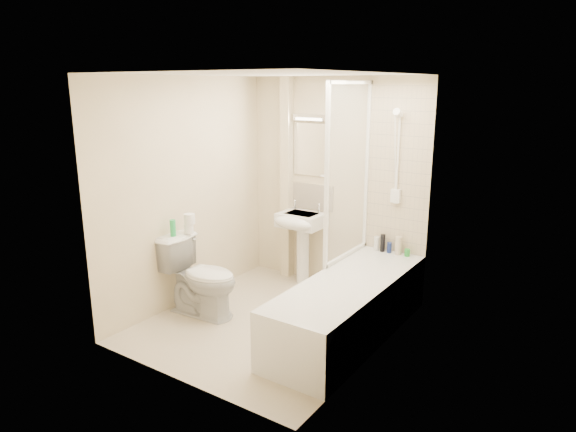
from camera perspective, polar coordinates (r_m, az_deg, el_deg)
The scene contains 24 objects.
floor at distance 5.24m, azimuth -1.81°, elevation -11.75°, with size 2.50×2.50×0.00m, color beige.
wall_back at distance 5.87m, azimuth 5.25°, elevation 3.46°, with size 2.20×0.02×2.40m, color beige.
wall_left at distance 5.53m, azimuth -11.21°, elevation 2.57°, with size 0.02×2.50×2.40m, color beige.
wall_right at distance 4.30m, azimuth 10.06°, elevation -0.78°, with size 0.02×2.50×2.40m, color beige.
ceiling at distance 4.70m, azimuth -2.05°, elevation 15.50°, with size 2.20×2.50×0.02m, color white.
tile_back at distance 5.50m, azimuth 12.12°, elevation 4.84°, with size 0.70×0.01×1.75m, color beige.
tile_right at distance 4.43m, azimuth 11.10°, elevation 2.62°, with size 0.01×2.10×1.75m, color beige.
pipe_boxing at distance 6.13m, azimuth -0.11°, elevation 4.00°, with size 0.12×0.12×2.40m, color beige.
splashback at distance 6.05m, azimuth 2.52°, elevation 2.20°, with size 0.60×0.01×0.30m, color beige.
mirror at distance 5.95m, azimuth 2.57°, elevation 7.37°, with size 0.46×0.01×0.60m, color white.
strip_light at distance 5.90m, azimuth 2.49°, elevation 10.92°, with size 0.42×0.07×0.07m, color silver.
bathtub at distance 4.92m, azimuth 6.78°, elevation -9.96°, with size 0.70×2.10×0.55m.
shower_screen at distance 5.25m, azimuth 6.77°, elevation 4.88°, with size 0.04×0.92×1.80m.
shower_fixture at distance 5.44m, azimuth 12.00°, elevation 6.04°, with size 0.10×0.16×0.99m.
pedestal_sink at distance 5.94m, azimuth 1.34°, elevation -1.37°, with size 0.51×0.47×0.99m.
bottle_white_a at distance 5.68m, azimuth 9.82°, elevation -3.03°, with size 0.06×0.06×0.15m, color silver.
bottle_black_b at distance 5.65m, azimuth 10.47°, elevation -2.96°, with size 0.05×0.05×0.19m, color black.
bottle_blue at distance 5.63m, azimuth 11.19°, elevation -3.46°, with size 0.05×0.05×0.12m, color navy.
bottle_cream at distance 5.58m, azimuth 12.17°, elevation -3.24°, with size 0.07×0.07×0.19m, color beige.
bottle_green at distance 5.57m, azimuth 13.11°, elevation -3.98°, with size 0.06×0.06×0.08m, color green.
toilet at distance 5.34m, azimuth -9.61°, elevation -6.65°, with size 0.83×0.51×0.82m, color white.
toilet_roll_lower at distance 5.40m, azimuth -10.97°, elevation -1.37°, with size 0.10×0.10×0.10m, color white.
toilet_roll_upper at distance 5.37m, azimuth -10.90°, elevation -0.31°, with size 0.11×0.11×0.10m, color white.
green_bottle at distance 5.31m, azimuth -12.67°, elevation -1.31°, with size 0.06×0.06×0.17m, color green.
Camera 1 is at (2.76, -3.81, 2.31)m, focal length 32.00 mm.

